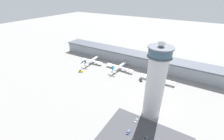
{
  "coord_description": "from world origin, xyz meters",
  "views": [
    {
      "loc": [
        77.63,
        -122.38,
        96.26
      ],
      "look_at": [
        -4.07,
        14.74,
        11.67
      ],
      "focal_mm": 24.0,
      "sensor_mm": 36.0,
      "label": 1
    }
  ],
  "objects_px": {
    "airplane_gate_alpha": "(92,61)",
    "car_white_wagon": "(145,139)",
    "airplane_gate_bravo": "(119,67)",
    "service_truck_fuel": "(81,71)",
    "service_truck_baggage": "(83,63)",
    "car_green_van": "(128,132)",
    "service_truck_catering": "(141,80)",
    "service_truck_water": "(154,89)",
    "car_navy_sedan": "(136,120)",
    "control_tower": "(155,82)",
    "airplane_gate_charlie": "(157,78)"
  },
  "relations": [
    {
      "from": "airplane_gate_alpha",
      "to": "car_white_wagon",
      "type": "relative_size",
      "value": 7.68
    },
    {
      "from": "airplane_gate_bravo",
      "to": "service_truck_fuel",
      "type": "distance_m",
      "value": 52.29
    },
    {
      "from": "service_truck_baggage",
      "to": "car_green_van",
      "type": "xyz_separation_m",
      "value": [
        112.22,
        -78.33,
        -0.32
      ]
    },
    {
      "from": "service_truck_fuel",
      "to": "car_green_van",
      "type": "distance_m",
      "value": 111.56
    },
    {
      "from": "car_green_van",
      "to": "airplane_gate_alpha",
      "type": "bearing_deg",
      "value": 139.86
    },
    {
      "from": "service_truck_catering",
      "to": "service_truck_water",
      "type": "xyz_separation_m",
      "value": [
        19.28,
        -10.96,
        -0.0
      ]
    },
    {
      "from": "service_truck_catering",
      "to": "car_navy_sedan",
      "type": "height_order",
      "value": "service_truck_catering"
    },
    {
      "from": "control_tower",
      "to": "service_truck_fuel",
      "type": "height_order",
      "value": "control_tower"
    },
    {
      "from": "airplane_gate_charlie",
      "to": "car_green_van",
      "type": "relative_size",
      "value": 9.14
    },
    {
      "from": "airplane_gate_alpha",
      "to": "car_green_van",
      "type": "distance_m",
      "value": 131.34
    },
    {
      "from": "service_truck_fuel",
      "to": "car_white_wagon",
      "type": "bearing_deg",
      "value": -26.58
    },
    {
      "from": "service_truck_catering",
      "to": "service_truck_baggage",
      "type": "distance_m",
      "value": 92.96
    },
    {
      "from": "service_truck_fuel",
      "to": "service_truck_baggage",
      "type": "bearing_deg",
      "value": 124.25
    },
    {
      "from": "service_truck_baggage",
      "to": "car_navy_sedan",
      "type": "relative_size",
      "value": 1.73
    },
    {
      "from": "service_truck_water",
      "to": "service_truck_catering",
      "type": "bearing_deg",
      "value": 150.39
    },
    {
      "from": "control_tower",
      "to": "car_green_van",
      "type": "bearing_deg",
      "value": -106.03
    },
    {
      "from": "airplane_gate_charlie",
      "to": "control_tower",
      "type": "bearing_deg",
      "value": -79.25
    },
    {
      "from": "airplane_gate_charlie",
      "to": "service_truck_water",
      "type": "xyz_separation_m",
      "value": [
        2.24,
        -18.97,
        -3.47
      ]
    },
    {
      "from": "service_truck_baggage",
      "to": "service_truck_water",
      "type": "height_order",
      "value": "service_truck_water"
    },
    {
      "from": "car_green_van",
      "to": "car_navy_sedan",
      "type": "height_order",
      "value": "car_green_van"
    },
    {
      "from": "service_truck_baggage",
      "to": "car_white_wagon",
      "type": "xyz_separation_m",
      "value": [
        125.57,
        -77.84,
        -0.28
      ]
    },
    {
      "from": "airplane_gate_charlie",
      "to": "service_truck_water",
      "type": "relative_size",
      "value": 6.16
    },
    {
      "from": "service_truck_fuel",
      "to": "car_navy_sedan",
      "type": "height_order",
      "value": "service_truck_fuel"
    },
    {
      "from": "car_green_van",
      "to": "car_white_wagon",
      "type": "relative_size",
      "value": 1.01
    },
    {
      "from": "airplane_gate_alpha",
      "to": "airplane_gate_bravo",
      "type": "bearing_deg",
      "value": 3.21
    },
    {
      "from": "airplane_gate_alpha",
      "to": "service_truck_fuel",
      "type": "distance_m",
      "value": 29.49
    },
    {
      "from": "airplane_gate_alpha",
      "to": "airplane_gate_bravo",
      "type": "height_order",
      "value": "airplane_gate_alpha"
    },
    {
      "from": "car_green_van",
      "to": "service_truck_catering",
      "type": "bearing_deg",
      "value": 104.33
    },
    {
      "from": "airplane_gate_alpha",
      "to": "service_truck_baggage",
      "type": "height_order",
      "value": "airplane_gate_alpha"
    },
    {
      "from": "car_green_van",
      "to": "airplane_gate_charlie",
      "type": "bearing_deg",
      "value": 91.55
    },
    {
      "from": "car_green_van",
      "to": "control_tower",
      "type": "bearing_deg",
      "value": 73.97
    },
    {
      "from": "car_white_wagon",
      "to": "airplane_gate_charlie",
      "type": "bearing_deg",
      "value": 100.64
    },
    {
      "from": "service_truck_catering",
      "to": "airplane_gate_charlie",
      "type": "bearing_deg",
      "value": 25.18
    },
    {
      "from": "service_truck_catering",
      "to": "service_truck_baggage",
      "type": "bearing_deg",
      "value": 178.31
    },
    {
      "from": "service_truck_baggage",
      "to": "car_white_wagon",
      "type": "distance_m",
      "value": 147.74
    },
    {
      "from": "control_tower",
      "to": "service_truck_water",
      "type": "xyz_separation_m",
      "value": [
        -8.22,
        36.11,
        -31.45
      ]
    },
    {
      "from": "service_truck_fuel",
      "to": "service_truck_baggage",
      "type": "distance_m",
      "value": 27.54
    },
    {
      "from": "service_truck_baggage",
      "to": "service_truck_water",
      "type": "distance_m",
      "value": 113.03
    },
    {
      "from": "control_tower",
      "to": "service_truck_fuel",
      "type": "distance_m",
      "value": 112.85
    },
    {
      "from": "airplane_gate_charlie",
      "to": "service_truck_fuel",
      "type": "height_order",
      "value": "airplane_gate_charlie"
    },
    {
      "from": "service_truck_fuel",
      "to": "car_white_wagon",
      "type": "relative_size",
      "value": 1.45
    },
    {
      "from": "airplane_gate_charlie",
      "to": "service_truck_water",
      "type": "distance_m",
      "value": 19.42
    },
    {
      "from": "airplane_gate_bravo",
      "to": "service_truck_baggage",
      "type": "relative_size",
      "value": 5.7
    },
    {
      "from": "car_navy_sedan",
      "to": "service_truck_baggage",
      "type": "bearing_deg",
      "value": 150.15
    },
    {
      "from": "service_truck_fuel",
      "to": "car_navy_sedan",
      "type": "distance_m",
      "value": 105.93
    },
    {
      "from": "airplane_gate_charlie",
      "to": "car_green_van",
      "type": "xyz_separation_m",
      "value": [
        2.27,
        -83.6,
        -3.95
      ]
    },
    {
      "from": "control_tower",
      "to": "service_truck_catering",
      "type": "xyz_separation_m",
      "value": [
        -27.5,
        47.07,
        -31.45
      ]
    },
    {
      "from": "service_truck_catering",
      "to": "car_navy_sedan",
      "type": "xyz_separation_m",
      "value": [
        19.84,
        -61.96,
        -0.52
      ]
    },
    {
      "from": "car_green_van",
      "to": "airplane_gate_bravo",
      "type": "bearing_deg",
      "value": 122.35
    },
    {
      "from": "airplane_gate_alpha",
      "to": "service_truck_catering",
      "type": "height_order",
      "value": "airplane_gate_alpha"
    }
  ]
}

